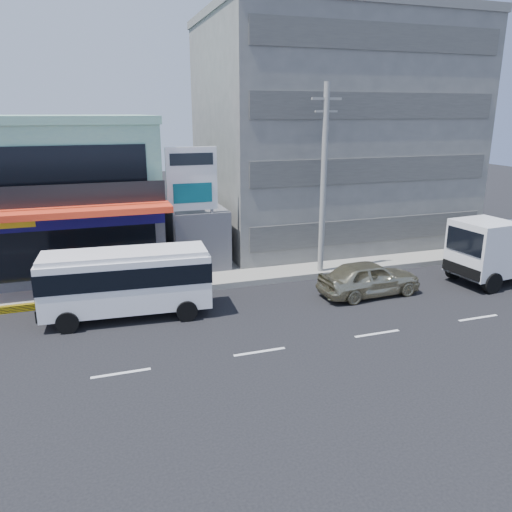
{
  "coord_description": "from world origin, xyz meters",
  "views": [
    {
      "loc": [
        -5.45,
        -15.88,
        8.58
      ],
      "look_at": [
        1.53,
        4.99,
        2.2
      ],
      "focal_mm": 35.0,
      "sensor_mm": 36.0,
      "label": 1
    }
  ],
  "objects_px": {
    "concrete_building": "(329,136)",
    "minibus": "(126,278)",
    "shop_building": "(42,198)",
    "satellite_dish": "(195,206)",
    "billboard": "(192,186)",
    "utility_pole_near": "(324,181)",
    "sedan": "(369,278)",
    "motorcycle_rider": "(75,295)"
  },
  "relations": [
    {
      "from": "concrete_building",
      "to": "sedan",
      "type": "relative_size",
      "value": 3.18
    },
    {
      "from": "satellite_dish",
      "to": "minibus",
      "type": "height_order",
      "value": "satellite_dish"
    },
    {
      "from": "billboard",
      "to": "sedan",
      "type": "relative_size",
      "value": 1.37
    },
    {
      "from": "shop_building",
      "to": "utility_pole_near",
      "type": "bearing_deg",
      "value": -25.06
    },
    {
      "from": "satellite_dish",
      "to": "utility_pole_near",
      "type": "height_order",
      "value": "utility_pole_near"
    },
    {
      "from": "concrete_building",
      "to": "minibus",
      "type": "bearing_deg",
      "value": -144.96
    },
    {
      "from": "utility_pole_near",
      "to": "sedan",
      "type": "height_order",
      "value": "utility_pole_near"
    },
    {
      "from": "satellite_dish",
      "to": "sedan",
      "type": "bearing_deg",
      "value": -44.99
    },
    {
      "from": "shop_building",
      "to": "sedan",
      "type": "bearing_deg",
      "value": -33.52
    },
    {
      "from": "satellite_dish",
      "to": "minibus",
      "type": "distance_m",
      "value": 7.65
    },
    {
      "from": "billboard",
      "to": "minibus",
      "type": "bearing_deg",
      "value": -132.01
    },
    {
      "from": "shop_building",
      "to": "concrete_building",
      "type": "bearing_deg",
      "value": 3.35
    },
    {
      "from": "utility_pole_near",
      "to": "minibus",
      "type": "xyz_separation_m",
      "value": [
        -10.32,
        -2.44,
        -3.39
      ]
    },
    {
      "from": "billboard",
      "to": "utility_pole_near",
      "type": "relative_size",
      "value": 0.69
    },
    {
      "from": "shop_building",
      "to": "billboard",
      "type": "xyz_separation_m",
      "value": [
        7.5,
        -4.75,
        0.93
      ]
    },
    {
      "from": "minibus",
      "to": "shop_building",
      "type": "bearing_deg",
      "value": 112.26
    },
    {
      "from": "concrete_building",
      "to": "satellite_dish",
      "type": "height_order",
      "value": "concrete_building"
    },
    {
      "from": "billboard",
      "to": "utility_pole_near",
      "type": "xyz_separation_m",
      "value": [
        6.5,
        -1.8,
        0.22
      ]
    },
    {
      "from": "shop_building",
      "to": "satellite_dish",
      "type": "height_order",
      "value": "shop_building"
    },
    {
      "from": "minibus",
      "to": "motorcycle_rider",
      "type": "distance_m",
      "value": 2.92
    },
    {
      "from": "satellite_dish",
      "to": "motorcycle_rider",
      "type": "bearing_deg",
      "value": -145.71
    },
    {
      "from": "sedan",
      "to": "minibus",
      "type": "bearing_deg",
      "value": 82.39
    },
    {
      "from": "satellite_dish",
      "to": "utility_pole_near",
      "type": "relative_size",
      "value": 0.15
    },
    {
      "from": "concrete_building",
      "to": "utility_pole_near",
      "type": "xyz_separation_m",
      "value": [
        -4.0,
        -7.6,
        -1.85
      ]
    },
    {
      "from": "shop_building",
      "to": "minibus",
      "type": "height_order",
      "value": "shop_building"
    },
    {
      "from": "shop_building",
      "to": "utility_pole_near",
      "type": "relative_size",
      "value": 1.24
    },
    {
      "from": "satellite_dish",
      "to": "utility_pole_near",
      "type": "xyz_separation_m",
      "value": [
        6.0,
        -3.6,
        1.57
      ]
    },
    {
      "from": "shop_building",
      "to": "motorcycle_rider",
      "type": "distance_m",
      "value": 8.23
    },
    {
      "from": "concrete_building",
      "to": "motorcycle_rider",
      "type": "distance_m",
      "value": 19.59
    },
    {
      "from": "concrete_building",
      "to": "billboard",
      "type": "height_order",
      "value": "concrete_building"
    },
    {
      "from": "sedan",
      "to": "motorcycle_rider",
      "type": "height_order",
      "value": "motorcycle_rider"
    },
    {
      "from": "motorcycle_rider",
      "to": "concrete_building",
      "type": "bearing_deg",
      "value": 27.07
    },
    {
      "from": "motorcycle_rider",
      "to": "satellite_dish",
      "type": "bearing_deg",
      "value": 34.29
    },
    {
      "from": "billboard",
      "to": "sedan",
      "type": "height_order",
      "value": "billboard"
    },
    {
      "from": "shop_building",
      "to": "billboard",
      "type": "bearing_deg",
      "value": -32.32
    },
    {
      "from": "minibus",
      "to": "sedan",
      "type": "relative_size",
      "value": 1.43
    },
    {
      "from": "billboard",
      "to": "satellite_dish",
      "type": "bearing_deg",
      "value": 74.48
    },
    {
      "from": "utility_pole_near",
      "to": "sedan",
      "type": "bearing_deg",
      "value": -73.89
    },
    {
      "from": "concrete_building",
      "to": "minibus",
      "type": "height_order",
      "value": "concrete_building"
    },
    {
      "from": "shop_building",
      "to": "minibus",
      "type": "relative_size",
      "value": 1.73
    },
    {
      "from": "billboard",
      "to": "sedan",
      "type": "distance_m",
      "value": 9.96
    },
    {
      "from": "sedan",
      "to": "billboard",
      "type": "bearing_deg",
      "value": 52.41
    }
  ]
}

